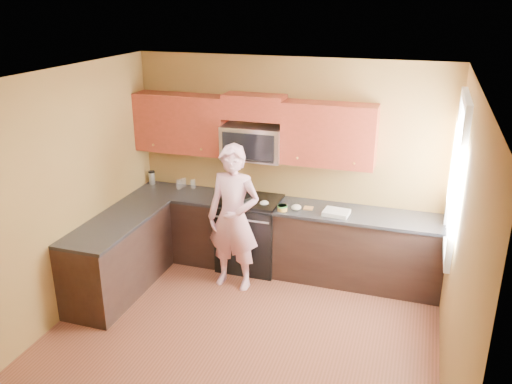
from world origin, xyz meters
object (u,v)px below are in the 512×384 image
at_px(woman, 234,218).
at_px(butter_tub, 282,211).
at_px(stove, 250,233).
at_px(frying_pan, 240,200).
at_px(travel_mug, 152,184).
at_px(microwave, 253,159).

bearing_deg(woman, butter_tub, 37.94).
relative_size(stove, frying_pan, 1.95).
bearing_deg(butter_tub, stove, 159.13).
bearing_deg(butter_tub, travel_mug, 169.26).
distance_m(woman, travel_mug, 1.64).
height_order(woman, travel_mug, woman).
bearing_deg(frying_pan, stove, 18.97).
distance_m(butter_tub, travel_mug, 2.01).
bearing_deg(microwave, woman, -92.77).
height_order(microwave, travel_mug, microwave).
distance_m(stove, microwave, 0.98).
xyz_separation_m(microwave, butter_tub, (0.47, -0.31, -0.53)).
height_order(woman, frying_pan, woman).
relative_size(microwave, frying_pan, 1.56).
bearing_deg(microwave, frying_pan, -115.50).
xyz_separation_m(frying_pan, butter_tub, (0.57, -0.09, -0.03)).
height_order(butter_tub, travel_mug, travel_mug).
relative_size(stove, travel_mug, 5.04).
distance_m(microwave, travel_mug, 1.59).
bearing_deg(frying_pan, travel_mug, 147.22).
xyz_separation_m(butter_tub, travel_mug, (-1.97, 0.37, -0.00)).
xyz_separation_m(stove, microwave, (0.00, 0.12, 0.97)).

